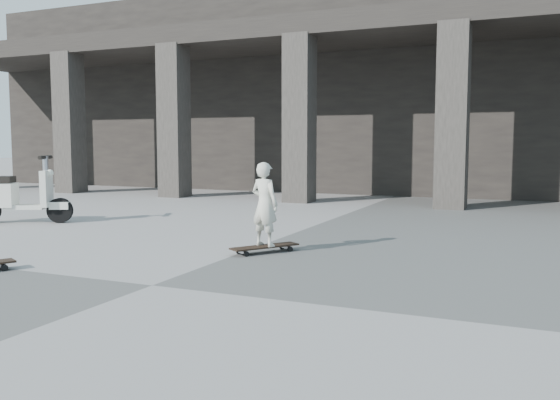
% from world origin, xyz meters
% --- Properties ---
extents(ground, '(90.00, 90.00, 0.00)m').
position_xyz_m(ground, '(0.00, 0.00, 0.00)').
color(ground, '#545351').
rests_on(ground, ground).
extents(colonnade, '(28.00, 8.82, 6.00)m').
position_xyz_m(colonnade, '(-0.00, 13.77, 3.03)').
color(colonnade, black).
rests_on(colonnade, ground).
extents(longboard, '(0.71, 0.91, 0.09)m').
position_xyz_m(longboard, '(0.29, 2.06, 0.07)').
color(longboard, black).
rests_on(longboard, ground).
extents(child, '(0.45, 0.35, 1.09)m').
position_xyz_m(child, '(0.29, 2.06, 0.64)').
color(child, beige).
rests_on(child, longboard).
extents(scooter, '(1.61, 0.96, 1.21)m').
position_xyz_m(scooter, '(-5.17, 2.85, 0.48)').
color(scooter, black).
rests_on(scooter, ground).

